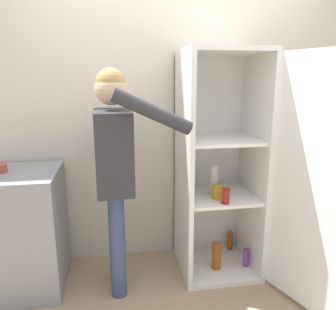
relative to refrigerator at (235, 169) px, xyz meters
name	(u,v)px	position (x,y,z in m)	size (l,w,h in m)	color
wall_back	(173,113)	(-0.41, 0.44, 0.40)	(7.00, 0.06, 2.55)	beige
refrigerator	(235,169)	(0.00, 0.00, 0.00)	(0.87, 1.19, 1.78)	white
person	(115,157)	(-0.92, -0.07, 0.16)	(0.64, 0.58, 1.64)	#384770
counter	(22,230)	(-1.63, 0.08, -0.42)	(0.59, 0.61, 0.91)	gray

